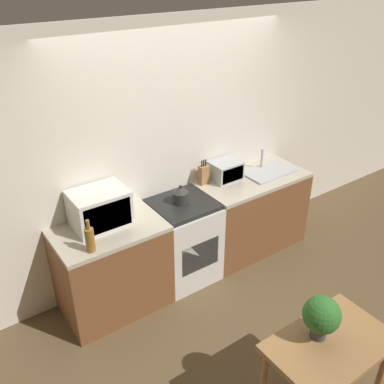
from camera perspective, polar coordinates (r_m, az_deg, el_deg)
name	(u,v)px	position (r m, az deg, el deg)	size (l,w,h in m)	color
ground_plane	(240,312)	(4.34, 6.42, -15.60)	(16.00, 16.00, 0.00)	brown
wall_back	(174,151)	(4.35, -2.38, 5.52)	(10.00, 0.06, 2.60)	silver
counter_left_run	(113,268)	(4.16, -10.54, -9.98)	(0.99, 0.62, 0.90)	brown
counter_right_run	(250,213)	(4.95, 7.80, -2.74)	(1.25, 0.62, 0.90)	brown
stove_range	(183,240)	(4.46, -1.19, -6.44)	(0.61, 0.62, 0.90)	silver
kettle	(181,195)	(4.17, -1.53, -0.41)	(0.16, 0.16, 0.19)	#2D2D2D
microwave	(100,208)	(3.88, -12.22, -2.14)	(0.49, 0.37, 0.34)	silver
bottle	(90,239)	(3.59, -13.46, -6.15)	(0.08, 0.08, 0.30)	olive
knife_block	(203,175)	(4.51, 1.54, 2.33)	(0.10, 0.07, 0.27)	#9E7042
toaster_oven	(226,170)	(4.63, 4.50, 2.88)	(0.32, 0.26, 0.20)	#ADAFB5
sink_basin	(268,171)	(4.87, 10.15, 2.78)	(0.58, 0.35, 0.24)	#ADAFB5
dining_table	(329,354)	(3.30, 17.74, -19.89)	(0.88, 0.55, 0.74)	#9E7042
potted_plant	(322,316)	(3.09, 16.89, -15.52)	(0.26, 0.26, 0.33)	#424247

